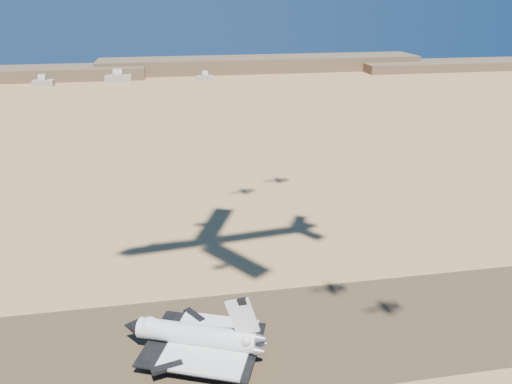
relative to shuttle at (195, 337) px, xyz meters
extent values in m
plane|color=#B1814E|center=(2.10, 3.14, -5.63)|extent=(1200.00, 1200.00, 0.00)
cube|color=#503A28|center=(2.10, 3.14, -5.60)|extent=(600.00, 50.00, 0.06)
cube|color=brown|center=(122.10, 543.14, 3.37)|extent=(420.00, 60.00, 18.00)
cube|color=brown|center=(402.10, 513.14, -0.13)|extent=(300.00, 60.00, 11.00)
cube|color=#A09C8E|center=(-137.90, 473.14, -2.38)|extent=(22.00, 14.00, 6.50)
cube|color=#A09C8E|center=(-57.90, 488.14, -1.88)|extent=(30.00, 15.00, 7.50)
cube|color=#A09C8E|center=(42.10, 478.14, -2.88)|extent=(19.00, 12.50, 5.50)
cylinder|color=silver|center=(0.09, -0.04, 0.80)|extent=(34.06, 18.32, 6.00)
cone|color=black|center=(-18.02, 7.21, 0.80)|extent=(6.60, 7.08, 5.70)
sphere|color=silver|center=(-12.84, 5.14, 1.65)|extent=(5.57, 5.57, 5.57)
cube|color=silver|center=(4.07, -1.63, -1.67)|extent=(31.44, 32.64, 0.96)
cube|color=black|center=(2.08, -0.83, -2.15)|extent=(39.40, 35.82, 0.54)
cube|color=silver|center=(13.02, -5.21, 9.15)|extent=(9.50, 4.39, 12.34)
cylinder|color=gray|center=(-12.84, 5.14, -3.92)|extent=(0.39, 0.39, 3.43)
cylinder|color=black|center=(-12.84, 5.14, -5.04)|extent=(1.27, 0.89, 1.18)
cylinder|color=gray|center=(4.07, -7.40, -3.92)|extent=(0.39, 0.39, 3.43)
cylinder|color=black|center=(4.07, -7.40, -5.04)|extent=(1.27, 0.89, 1.18)
cylinder|color=gray|center=(8.05, 2.55, -3.92)|extent=(0.39, 0.39, 3.43)
cylinder|color=black|center=(8.05, 2.55, -5.04)|extent=(1.27, 0.89, 1.18)
imported|color=#C0610B|center=(8.69, -8.30, -4.68)|extent=(0.60, 0.75, 1.79)
imported|color=#C0610B|center=(10.11, -8.21, -4.77)|extent=(0.69, 0.89, 1.61)
imported|color=#C0610B|center=(9.16, -8.04, -4.68)|extent=(1.02, 1.18, 1.79)
camera|label=1|loc=(-3.43, -118.54, 92.16)|focal=35.00mm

